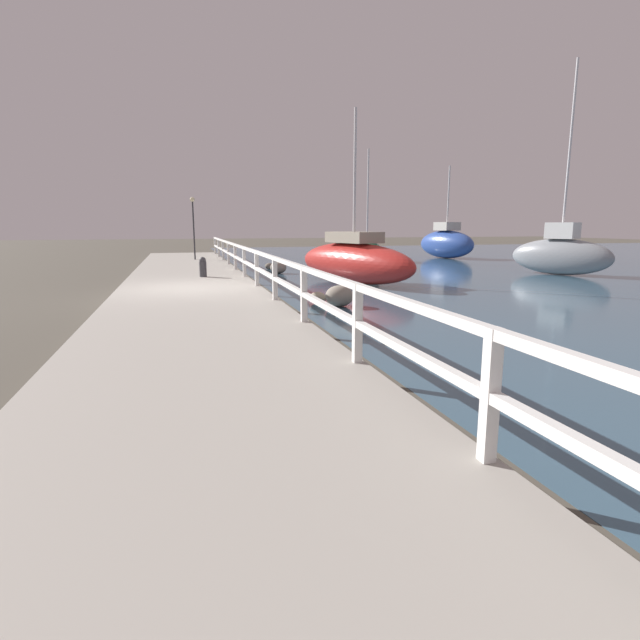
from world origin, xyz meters
name	(u,v)px	position (x,y,z in m)	size (l,w,h in m)	color
ground_plane	(191,298)	(0.00, 0.00, 0.00)	(120.00, 120.00, 0.00)	#4C473D
dock_walkway	(191,293)	(0.00, 0.00, 0.13)	(3.77, 36.00, 0.26)	#9E998E
railing	(257,262)	(1.78, 0.00, 0.92)	(0.10, 32.50, 0.97)	white
boulder_mid_strip	(339,296)	(3.36, -2.52, 0.25)	(0.68, 0.61, 0.51)	gray
boulder_upstream	(278,267)	(3.53, 5.96, 0.24)	(0.65, 0.59, 0.49)	gray
boulder_far_strip	(318,298)	(2.96, -2.02, 0.15)	(0.41, 0.37, 0.31)	gray
boulder_near_dock	(269,266)	(3.53, 8.05, 0.14)	(0.37, 0.33, 0.28)	slate
mooring_bollard	(203,267)	(0.47, 2.91, 0.58)	(0.23, 0.23, 0.64)	#333338
dock_lamp	(193,216)	(0.49, 11.53, 2.33)	(0.23, 0.23, 2.97)	#2D2D33
sailboat_gray	(560,254)	(13.96, 2.51, 0.81)	(2.58, 3.98, 7.84)	gray
sailboat_green	(367,249)	(9.45, 11.58, 0.64)	(1.99, 3.63, 5.77)	#236B42
sailboat_blue	(446,243)	(14.80, 12.66, 0.87)	(2.39, 4.42, 5.22)	#2D4C9E
sailboat_red	(354,261)	(5.30, 1.98, 0.73)	(3.14, 5.87, 5.52)	red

